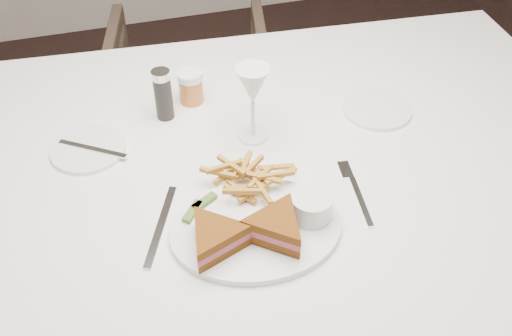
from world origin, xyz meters
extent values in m
cube|color=white|center=(-0.04, 0.37, 0.38)|extent=(1.73, 1.23, 0.75)
imported|color=#4A3A2D|center=(0.01, 1.34, 0.30)|extent=(0.68, 0.66, 0.60)
ellipsoid|color=white|center=(-0.07, 0.20, 0.76)|extent=(0.34, 0.27, 0.01)
cube|color=silver|center=(-0.24, 0.27, 0.75)|extent=(0.09, 0.19, 0.00)
cylinder|color=white|center=(-0.35, 0.53, 0.76)|extent=(0.16, 0.16, 0.01)
cylinder|color=white|center=(0.30, 0.48, 0.76)|extent=(0.16, 0.16, 0.01)
cylinder|color=black|center=(-0.17, 0.60, 0.81)|extent=(0.04, 0.04, 0.12)
cylinder|color=#B3632B|center=(-0.10, 0.64, 0.79)|extent=(0.06, 0.06, 0.08)
cube|color=#436523|center=(-0.15, 0.29, 0.77)|extent=(0.06, 0.04, 0.01)
cube|color=#436523|center=(-0.18, 0.27, 0.77)|extent=(0.05, 0.05, 0.01)
cylinder|color=white|center=(0.03, 0.20, 0.79)|extent=(0.08, 0.08, 0.05)
camera|label=1|loc=(-0.27, -0.47, 1.55)|focal=40.00mm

